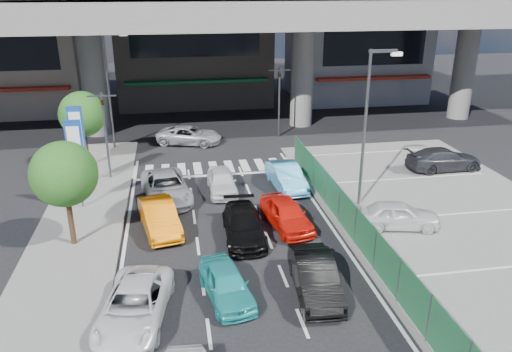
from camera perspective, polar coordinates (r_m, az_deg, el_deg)
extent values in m
plane|color=black|center=(20.00, -1.45, -11.77)|extent=(120.00, 120.00, 0.00)
cube|color=slate|center=(25.35, 23.39, -6.04)|extent=(12.00, 28.00, 0.06)
cube|color=slate|center=(23.75, -20.04, -7.33)|extent=(4.00, 30.00, 0.12)
cylinder|color=slate|center=(39.63, -18.07, 10.16)|extent=(1.80, 1.80, 8.00)
cylinder|color=slate|center=(40.57, 5.29, 11.33)|extent=(1.80, 1.80, 8.00)
cylinder|color=slate|center=(46.17, 22.67, 11.02)|extent=(1.80, 1.80, 8.00)
cube|color=slate|center=(38.74, -6.58, 18.27)|extent=(64.00, 14.00, 2.00)
cube|color=#AB9E8A|center=(50.69, -26.17, 14.15)|extent=(12.00, 10.00, 13.00)
cube|color=red|center=(46.32, -27.05, 8.85)|extent=(10.80, 1.60, 0.25)
cube|color=gray|center=(49.79, -7.33, 17.12)|extent=(14.00, 10.00, 15.00)
cube|color=#13622D|center=(45.31, -6.72, 10.76)|extent=(12.60, 1.60, 0.25)
cube|color=black|center=(44.74, -7.04, 17.66)|extent=(11.20, 0.10, 6.75)
cube|color=gray|center=(52.20, 11.31, 15.42)|extent=(12.00, 10.00, 12.00)
cube|color=red|center=(47.92, 13.18, 10.93)|extent=(10.80, 1.60, 0.25)
cube|color=black|center=(47.50, 13.53, 15.45)|extent=(9.60, 0.10, 5.40)
cylinder|color=#595B60|center=(30.04, -16.75, 4.27)|extent=(0.14, 0.14, 5.20)
cube|color=#595B60|center=(29.47, -17.24, 8.73)|extent=(1.60, 0.08, 0.08)
imported|color=black|center=(29.53, -17.18, 8.17)|extent=(0.26, 1.24, 0.50)
cylinder|color=#595B60|center=(37.40, 2.65, 8.37)|extent=(0.14, 0.14, 5.20)
cube|color=#595B60|center=(36.95, 2.72, 12.00)|extent=(1.60, 0.08, 0.08)
imported|color=black|center=(37.00, 2.71, 11.54)|extent=(0.26, 1.24, 0.50)
cylinder|color=#595B60|center=(25.43, 12.29, 4.99)|extent=(0.16, 0.16, 8.00)
cube|color=#595B60|center=(24.89, 14.32, 13.68)|extent=(1.40, 0.15, 0.15)
cube|color=silver|center=(25.20, 15.79, 13.28)|extent=(0.50, 0.22, 0.18)
cylinder|color=#595B60|center=(35.54, -16.46, 9.16)|extent=(0.16, 0.16, 8.00)
cube|color=#595B60|center=(34.93, -16.13, 15.50)|extent=(1.40, 0.15, 0.15)
cube|color=silver|center=(34.88, -14.93, 15.35)|extent=(0.50, 0.22, 0.18)
cylinder|color=#595B60|center=(26.93, -19.40, -1.38)|extent=(0.10, 0.10, 2.20)
cube|color=navy|center=(26.24, -19.95, 2.86)|extent=(0.80, 0.12, 3.00)
cube|color=white|center=(26.18, -19.97, 2.82)|extent=(0.60, 0.02, 2.40)
cylinder|color=#595B60|center=(29.77, -19.31, 0.76)|extent=(0.10, 0.10, 2.20)
cube|color=navy|center=(29.15, -19.81, 4.63)|extent=(0.80, 0.12, 3.00)
cube|color=white|center=(29.08, -19.83, 4.60)|extent=(0.60, 0.02, 2.40)
cylinder|color=#382314|center=(23.25, -20.39, -4.85)|extent=(0.24, 0.24, 2.40)
sphere|color=#164112|center=(22.42, -21.09, 0.22)|extent=(2.80, 2.80, 2.80)
cylinder|color=#382314|center=(33.04, -18.80, 2.99)|extent=(0.24, 0.24, 2.40)
sphere|color=#164112|center=(32.47, -19.25, 6.68)|extent=(2.80, 2.80, 2.80)
imported|color=white|center=(18.03, -13.72, -14.14)|extent=(2.87, 4.86, 1.27)
imported|color=#29ABAB|center=(18.69, -3.42, -12.15)|extent=(2.08, 3.84, 1.24)
imported|color=black|center=(19.03, 6.76, -11.36)|extent=(1.79, 4.29, 1.38)
imported|color=orange|center=(23.78, -11.00, -4.61)|extent=(2.23, 4.39, 1.38)
imported|color=black|center=(22.73, -1.41, -5.62)|extent=(1.90, 4.40, 1.26)
imported|color=red|center=(23.73, 3.49, -4.33)|extent=(2.24, 4.17, 1.35)
imported|color=#ABAEB3|center=(27.07, -10.23, -1.28)|extent=(2.98, 5.24, 1.38)
imported|color=white|center=(27.66, -3.93, -0.61)|extent=(1.51, 3.73, 1.27)
imported|color=#50AFE3|center=(28.20, 3.46, -0.04)|extent=(1.73, 4.28, 1.38)
imported|color=#A1A2A8|center=(36.38, -7.62, 4.64)|extent=(5.03, 3.42, 1.28)
imported|color=silver|center=(24.43, 15.94, -4.28)|extent=(4.07, 2.32, 1.30)
imported|color=#2B2B2F|center=(32.89, 20.66, 1.82)|extent=(4.75, 2.08, 1.36)
cone|color=#DD3E0C|center=(24.54, 10.21, -4.49)|extent=(0.43, 0.43, 0.66)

